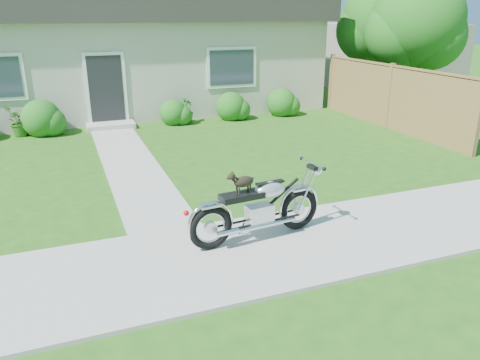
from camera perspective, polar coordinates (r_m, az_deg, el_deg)
name	(u,v)px	position (r m, az deg, el deg)	size (l,w,h in m)	color
ground	(282,246)	(7.06, 5.13, -8.03)	(80.00, 80.00, 0.00)	#235114
sidewalk	(282,245)	(7.05, 5.14, -7.89)	(24.00, 2.20, 0.04)	#9E9B93
walkway	(129,162)	(11.15, -13.35, 2.17)	(1.20, 8.00, 0.03)	#9E9B93
house	(137,46)	(17.84, -12.42, 15.71)	(12.60, 7.03, 4.50)	beige
fence	(390,96)	(14.73, 17.78, 9.69)	(0.12, 6.62, 1.90)	brown
tree_near	(421,25)	(16.92, 21.21, 17.23)	(2.96, 2.95, 4.53)	#3D2B1C
tree_far	(385,25)	(18.72, 17.26, 17.62)	(2.92, 2.90, 4.45)	#3D2B1C
shrub_row	(134,113)	(14.51, -12.77, 7.92)	(10.35, 1.09, 1.09)	#205F19
potted_plant_left	(20,122)	(14.46, -25.27, 6.43)	(0.74, 0.64, 0.83)	#295E19
potted_plant_right	(186,110)	(14.88, -6.55, 8.45)	(0.45, 0.45, 0.80)	#1B641B
motorcycle_with_dog	(260,207)	(7.00, 2.40, -3.37)	(2.22, 0.60, 1.11)	black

